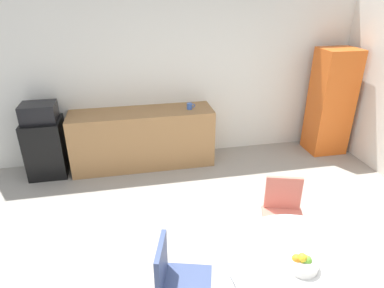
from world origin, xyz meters
name	(u,v)px	position (x,y,z in m)	size (l,w,h in m)	color
ground_plane	(225,288)	(0.00, 0.00, 0.00)	(6.00, 6.00, 0.00)	#9E998E
wall_back	(174,78)	(0.00, 3.00, 1.30)	(6.00, 0.10, 2.60)	white
counter_block	(143,139)	(-0.57, 2.65, 0.45)	(2.18, 0.60, 0.90)	#9E7042
mini_fridge	(46,148)	(-2.01, 2.65, 0.43)	(0.54, 0.54, 0.86)	black
microwave	(39,112)	(-2.01, 2.65, 0.99)	(0.48, 0.38, 0.26)	black
locker_cabinet	(331,102)	(2.55, 2.55, 0.87)	(0.60, 0.50, 1.74)	orange
round_table	(302,275)	(0.44, -0.51, 0.62)	(1.18, 1.18, 0.74)	silver
chair_coral	(283,207)	(0.74, 0.44, 0.52)	(0.53, 0.53, 0.83)	silver
chair_navy	(173,276)	(-0.53, -0.24, 0.52)	(0.52, 0.52, 0.83)	silver
fruit_bowl	(302,262)	(0.39, -0.55, 0.79)	(0.24, 0.24, 0.13)	silver
mug_white	(190,106)	(0.17, 2.61, 0.95)	(0.13, 0.08, 0.09)	#3F66BF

